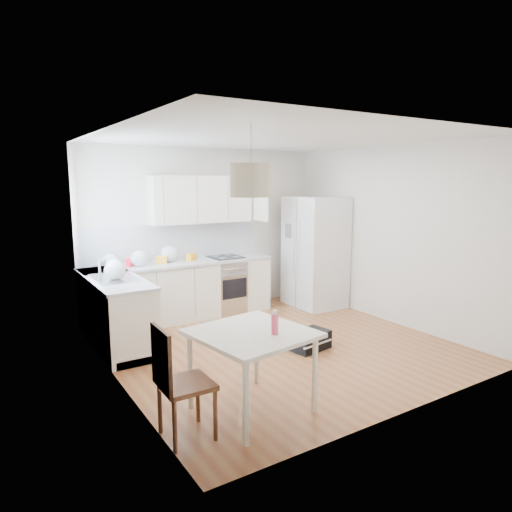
{
  "coord_description": "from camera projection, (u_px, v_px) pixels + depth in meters",
  "views": [
    {
      "loc": [
        -3.34,
        -4.75,
        2.18
      ],
      "look_at": [
        -0.09,
        0.4,
        1.16
      ],
      "focal_mm": 32.0,
      "sensor_mm": 36.0,
      "label": 1
    }
  ],
  "objects": [
    {
      "name": "backsplash_back",
      "position": [
        173.0,
        241.0,
        7.31
      ],
      "size": [
        3.0,
        0.01,
        0.58
      ],
      "primitive_type": "cube",
      "color": "silver",
      "rests_on": "wall_back"
    },
    {
      "name": "refrigerator",
      "position": [
        316.0,
        252.0,
        7.91
      ],
      "size": [
        0.92,
        0.97,
        1.9
      ],
      "primitive_type": null,
      "rotation": [
        0.0,
        0.0,
        -0.02
      ],
      "color": "white",
      "rests_on": "floor"
    },
    {
      "name": "dining_table",
      "position": [
        252.0,
        340.0,
        4.27
      ],
      "size": [
        1.13,
        1.13,
        0.79
      ],
      "rotation": [
        0.0,
        0.0,
        0.15
      ],
      "color": "beige",
      "rests_on": "floor"
    },
    {
      "name": "floor",
      "position": [
        277.0,
        346.0,
        6.08
      ],
      "size": [
        4.2,
        4.2,
        0.0
      ],
      "primitive_type": "plane",
      "color": "brown",
      "rests_on": "ground"
    },
    {
      "name": "counter_back",
      "position": [
        180.0,
        263.0,
        7.12
      ],
      "size": [
        3.02,
        0.64,
        0.04
      ],
      "primitive_type": "cube",
      "color": "#B2B4B7",
      "rests_on": "cabinets_back"
    },
    {
      "name": "ceiling",
      "position": [
        279.0,
        138.0,
        5.64
      ],
      "size": [
        4.2,
        4.2,
        0.0
      ],
      "primitive_type": "plane",
      "rotation": [
        3.14,
        0.0,
        0.0
      ],
      "color": "white",
      "rests_on": "wall_back"
    },
    {
      "name": "grocery_bag_a",
      "position": [
        110.0,
        261.0,
        6.62
      ],
      "size": [
        0.22,
        0.19,
        0.2
      ],
      "primitive_type": "ellipsoid",
      "color": "silver",
      "rests_on": "counter_back"
    },
    {
      "name": "window_glassblock",
      "position": [
        87.0,
        215.0,
        5.65
      ],
      "size": [
        0.02,
        1.0,
        1.0
      ],
      "primitive_type": "cube",
      "color": "#BFE0F9",
      "rests_on": "wall_left"
    },
    {
      "name": "pendant_lamp",
      "position": [
        251.0,
        180.0,
        4.22
      ],
      "size": [
        0.51,
        0.51,
        0.31
      ],
      "primitive_type": "cylinder",
      "rotation": [
        0.0,
        0.0,
        -0.36
      ],
      "color": "#C1B695",
      "rests_on": "ceiling"
    },
    {
      "name": "wall_left",
      "position": [
        113.0,
        261.0,
        4.75
      ],
      "size": [
        0.0,
        4.2,
        4.2
      ],
      "primitive_type": "plane",
      "rotation": [
        1.57,
        0.0,
        1.57
      ],
      "color": "silver",
      "rests_on": "floor"
    },
    {
      "name": "cabinets_left",
      "position": [
        115.0,
        313.0,
        6.06
      ],
      "size": [
        0.6,
        1.8,
        0.88
      ],
      "primitive_type": "cube",
      "color": "white",
      "rests_on": "floor"
    },
    {
      "name": "drink_bottle",
      "position": [
        275.0,
        322.0,
        4.16
      ],
      "size": [
        0.07,
        0.07,
        0.23
      ],
      "primitive_type": "cylinder",
      "rotation": [
        0.0,
        0.0,
        -0.11
      ],
      "color": "#D93C5A",
      "rests_on": "dining_table"
    },
    {
      "name": "cabinets_back",
      "position": [
        181.0,
        292.0,
        7.19
      ],
      "size": [
        3.0,
        0.6,
        0.88
      ],
      "primitive_type": "cube",
      "color": "white",
      "rests_on": "floor"
    },
    {
      "name": "grocery_bag_b",
      "position": [
        140.0,
        258.0,
        6.73
      ],
      "size": [
        0.26,
        0.22,
        0.23
      ],
      "primitive_type": "ellipsoid",
      "color": "silver",
      "rests_on": "counter_back"
    },
    {
      "name": "grocery_bag_e",
      "position": [
        115.0,
        270.0,
        5.83
      ],
      "size": [
        0.27,
        0.23,
        0.24
      ],
      "primitive_type": "ellipsoid",
      "color": "silver",
      "rests_on": "counter_left"
    },
    {
      "name": "snack_orange",
      "position": [
        191.0,
        257.0,
        7.25
      ],
      "size": [
        0.18,
        0.17,
        0.11
      ],
      "primitive_type": "cube",
      "rotation": [
        0.0,
        0.0,
        0.55
      ],
      "color": "orange",
      "rests_on": "counter_back"
    },
    {
      "name": "gym_bag",
      "position": [
        309.0,
        340.0,
        5.95
      ],
      "size": [
        0.56,
        0.41,
        0.24
      ],
      "primitive_type": "cube",
      "rotation": [
        0.0,
        0.0,
        0.16
      ],
      "color": "black",
      "rests_on": "floor"
    },
    {
      "name": "grocery_bag_c",
      "position": [
        170.0,
        254.0,
        7.09
      ],
      "size": [
        0.28,
        0.24,
        0.25
      ],
      "primitive_type": "ellipsoid",
      "color": "silver",
      "rests_on": "counter_back"
    },
    {
      "name": "snack_yellow",
      "position": [
        161.0,
        260.0,
        6.96
      ],
      "size": [
        0.2,
        0.16,
        0.12
      ],
      "primitive_type": "cube",
      "rotation": [
        0.0,
        0.0,
        -0.33
      ],
      "color": "gold",
      "rests_on": "counter_back"
    },
    {
      "name": "range_oven",
      "position": [
        226.0,
        286.0,
        7.62
      ],
      "size": [
        0.5,
        0.61,
        0.88
      ],
      "primitive_type": null,
      "color": "#B4B6B9",
      "rests_on": "floor"
    },
    {
      "name": "backsplash_left",
      "position": [
        89.0,
        258.0,
        5.78
      ],
      "size": [
        0.01,
        1.8,
        0.58
      ],
      "primitive_type": "cube",
      "color": "silver",
      "rests_on": "wall_left"
    },
    {
      "name": "counter_left",
      "position": [
        113.0,
        279.0,
        5.99
      ],
      "size": [
        0.64,
        1.82,
        0.04
      ],
      "primitive_type": "cube",
      "color": "#B2B4B7",
      "rests_on": "cabinets_left"
    },
    {
      "name": "wall_right",
      "position": [
        391.0,
        235.0,
        6.96
      ],
      "size": [
        0.0,
        4.2,
        4.2
      ],
      "primitive_type": "plane",
      "rotation": [
        1.57,
        0.0,
        -1.57
      ],
      "color": "silver",
      "rests_on": "floor"
    },
    {
      "name": "upper_cabinets",
      "position": [
        201.0,
        199.0,
        7.31
      ],
      "size": [
        1.7,
        0.32,
        0.75
      ],
      "primitive_type": "cube",
      "color": "white",
      "rests_on": "wall_back"
    },
    {
      "name": "grocery_bag_d",
      "position": [
        114.0,
        267.0,
        6.17
      ],
      "size": [
        0.23,
        0.19,
        0.2
      ],
      "primitive_type": "ellipsoid",
      "color": "silver",
      "rests_on": "counter_back"
    },
    {
      "name": "snack_red",
      "position": [
        132.0,
        262.0,
        6.79
      ],
      "size": [
        0.19,
        0.15,
        0.12
      ],
      "primitive_type": "cube",
      "rotation": [
        0.0,
        0.0,
        0.33
      ],
      "color": "red",
      "rests_on": "counter_back"
    },
    {
      "name": "wall_back",
      "position": [
        206.0,
        230.0,
        7.61
      ],
      "size": [
        4.2,
        0.0,
        4.2
      ],
      "primitive_type": "plane",
      "rotation": [
        1.57,
        0.0,
        0.0
      ],
      "color": "silver",
      "rests_on": "floor"
    },
    {
      "name": "sink",
      "position": [
        114.0,
        278.0,
        5.94
      ],
      "size": [
        0.5,
        0.8,
        0.16
      ],
      "primitive_type": null,
      "color": "#B4B6B9",
      "rests_on": "counter_left"
    },
    {
      "name": "dining_chair",
      "position": [
        186.0,
        381.0,
        3.85
      ],
      "size": [
        0.43,
        0.43,
        1.0
      ],
      "primitive_type": null,
      "rotation": [
        0.0,
        0.0,
        -0.02
      ],
      "color": "#4C2617",
      "rests_on": "floor"
    }
  ]
}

